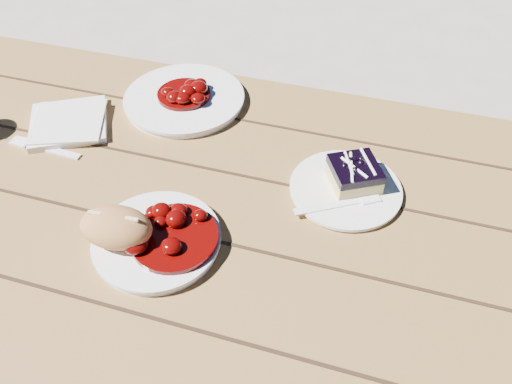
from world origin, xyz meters
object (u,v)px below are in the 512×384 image
(bread_roll, at_px, (116,227))
(second_plate, at_px, (184,99))
(picnic_table, at_px, (104,230))
(main_plate, at_px, (157,241))
(blueberry_cake, at_px, (354,174))
(dessert_plate, at_px, (345,189))

(bread_roll, height_order, second_plate, bread_roll)
(picnic_table, height_order, second_plate, second_plate)
(main_plate, relative_size, blueberry_cake, 1.84)
(main_plate, xyz_separation_m, second_plate, (-0.11, 0.38, 0.00))
(picnic_table, bearing_deg, blueberry_cake, 12.76)
(picnic_table, distance_m, dessert_plate, 0.51)
(dessert_plate, distance_m, blueberry_cake, 0.03)
(bread_roll, distance_m, dessert_plate, 0.40)
(main_plate, height_order, dessert_plate, main_plate)
(dessert_plate, relative_size, second_plate, 0.76)
(dessert_plate, relative_size, blueberry_cake, 1.77)
(main_plate, distance_m, blueberry_cake, 0.36)
(picnic_table, relative_size, second_plate, 7.85)
(main_plate, distance_m, bread_roll, 0.07)
(main_plate, relative_size, dessert_plate, 1.04)
(second_plate, bearing_deg, bread_roll, -82.60)
(picnic_table, distance_m, second_plate, 0.33)
(bread_roll, bearing_deg, second_plate, 97.40)
(main_plate, relative_size, bread_roll, 1.73)
(bread_roll, bearing_deg, picnic_table, 137.27)
(picnic_table, xyz_separation_m, dessert_plate, (0.47, 0.09, 0.17))
(picnic_table, relative_size, dessert_plate, 10.27)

